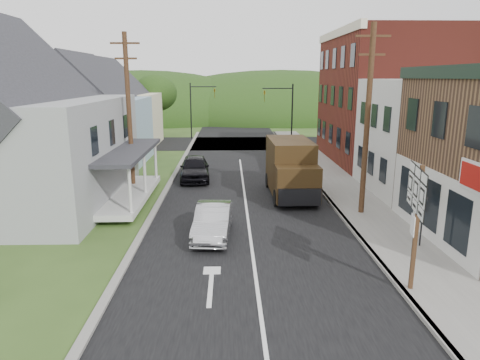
{
  "coord_description": "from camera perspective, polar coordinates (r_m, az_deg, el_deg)",
  "views": [
    {
      "loc": [
        -0.87,
        -16.41,
        6.62
      ],
      "look_at": [
        -0.4,
        1.86,
        2.2
      ],
      "focal_mm": 32.0,
      "sensor_mm": 36.0,
      "label": 1
    }
  ],
  "objects": [
    {
      "name": "ground",
      "position": [
        17.72,
        1.48,
        -8.35
      ],
      "size": [
        120.0,
        120.0,
        0.0
      ],
      "primitive_type": "plane",
      "color": "#2D4719",
      "rests_on": "ground"
    },
    {
      "name": "road",
      "position": [
        27.24,
        0.41,
        -0.47
      ],
      "size": [
        9.0,
        90.0,
        0.02
      ],
      "primitive_type": "cube",
      "color": "black",
      "rests_on": "ground"
    },
    {
      "name": "cross_road",
      "position": [
        43.92,
        -0.32,
        4.92
      ],
      "size": [
        60.0,
        9.0,
        0.02
      ],
      "primitive_type": "cube",
      "color": "black",
      "rests_on": "ground"
    },
    {
      "name": "sidewalk_right",
      "position": [
        26.17,
        13.58,
        -1.28
      ],
      "size": [
        2.8,
        55.0,
        0.15
      ],
      "primitive_type": "cube",
      "color": "slate",
      "rests_on": "ground"
    },
    {
      "name": "curb_right",
      "position": [
        25.85,
        10.69,
        -1.32
      ],
      "size": [
        0.2,
        55.0,
        0.15
      ],
      "primitive_type": "cube",
      "color": "slate",
      "rests_on": "ground"
    },
    {
      "name": "curb_left",
      "position": [
        25.56,
        -9.92,
        -1.49
      ],
      "size": [
        0.3,
        55.0,
        0.12
      ],
      "primitive_type": "cube",
      "color": "slate",
      "rests_on": "ground"
    },
    {
      "name": "storefront_white",
      "position": [
        27.04,
        25.4,
        5.12
      ],
      "size": [
        8.0,
        7.0,
        6.5
      ],
      "primitive_type": "cube",
      "color": "silver",
      "rests_on": "ground"
    },
    {
      "name": "storefront_red",
      "position": [
        35.6,
        18.84,
        10.27
      ],
      "size": [
        8.0,
        12.0,
        10.0
      ],
      "primitive_type": "cube",
      "color": "maroon",
      "rests_on": "ground"
    },
    {
      "name": "house_gray",
      "position": [
        25.13,
        -27.94,
        6.58
      ],
      "size": [
        10.2,
        12.24,
        8.35
      ],
      "color": "#949699",
      "rests_on": "ground"
    },
    {
      "name": "house_blue",
      "position": [
        35.03,
        -18.46,
        8.11
      ],
      "size": [
        7.14,
        8.16,
        7.28
      ],
      "color": "#92B4C7",
      "rests_on": "ground"
    },
    {
      "name": "house_cream",
      "position": [
        43.82,
        -15.71,
        9.26
      ],
      "size": [
        7.14,
        8.16,
        7.28
      ],
      "color": "beige",
      "rests_on": "ground"
    },
    {
      "name": "utility_pole_right",
      "position": [
        21.03,
        16.62,
        7.68
      ],
      "size": [
        1.6,
        0.26,
        9.0
      ],
      "color": "#472D19",
      "rests_on": "ground"
    },
    {
      "name": "utility_pole_left",
      "position": [
        25.13,
        -14.58,
        8.68
      ],
      "size": [
        1.6,
        0.26,
        9.0
      ],
      "color": "#472D19",
      "rests_on": "ground"
    },
    {
      "name": "traffic_signal_right",
      "position": [
        40.35,
        5.98,
        9.45
      ],
      "size": [
        2.87,
        0.2,
        6.0
      ],
      "color": "black",
      "rests_on": "ground"
    },
    {
      "name": "traffic_signal_left",
      "position": [
        47.12,
        -5.73,
        10.04
      ],
      "size": [
        2.87,
        0.2,
        6.0
      ],
      "color": "black",
      "rests_on": "ground"
    },
    {
      "name": "tree_left_c",
      "position": [
        40.68,
        -28.51,
        11.02
      ],
      "size": [
        5.8,
        5.8,
        8.41
      ],
      "color": "#382616",
      "rests_on": "ground"
    },
    {
      "name": "tree_left_d",
      "position": [
        49.12,
        -11.22,
        11.31
      ],
      "size": [
        4.8,
        4.8,
        6.94
      ],
      "color": "#382616",
      "rests_on": "ground"
    },
    {
      "name": "forested_ridge",
      "position": [
        71.72,
        -0.78,
        8.29
      ],
      "size": [
        90.0,
        30.0,
        16.0
      ],
      "primitive_type": "ellipsoid",
      "color": "#19340F",
      "rests_on": "ground"
    },
    {
      "name": "silver_sedan",
      "position": [
        18.2,
        -3.6,
        -5.49
      ],
      "size": [
        1.7,
        4.2,
        1.36
      ],
      "primitive_type": "imported",
      "rotation": [
        0.0,
        0.0,
        -0.06
      ],
      "color": "#B4B4B9",
      "rests_on": "ground"
    },
    {
      "name": "dark_sedan",
      "position": [
        28.24,
        -6.07,
        1.59
      ],
      "size": [
        2.18,
        4.74,
        1.58
      ],
      "primitive_type": "imported",
      "rotation": [
        0.0,
        0.0,
        0.07
      ],
      "color": "black",
      "rests_on": "ground"
    },
    {
      "name": "delivery_van",
      "position": [
        24.21,
        6.8,
        1.52
      ],
      "size": [
        2.45,
        5.69,
        3.16
      ],
      "rotation": [
        0.0,
        0.0,
        0.02
      ],
      "color": "black",
      "rests_on": "ground"
    },
    {
      "name": "route_sign_cluster",
      "position": [
        13.93,
        22.43,
        -3.76
      ],
      "size": [
        0.54,
        2.23,
        3.95
      ],
      "rotation": [
        0.0,
        0.0,
        -0.21
      ],
      "color": "#472D19",
      "rests_on": "sidewalk_right"
    },
    {
      "name": "warning_sign",
      "position": [
        17.89,
        23.24,
        -2.8
      ],
      "size": [
        0.14,
        0.76,
        2.75
      ],
      "rotation": [
        0.0,
        0.0,
        -0.08
      ],
      "color": "black",
      "rests_on": "sidewalk_right"
    }
  ]
}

